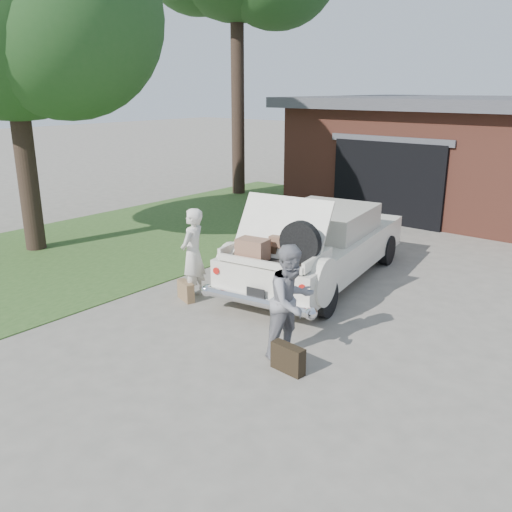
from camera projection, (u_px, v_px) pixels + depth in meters
The scene contains 7 objects.
ground at pixel (231, 334), 8.18m from camera, with size 90.00×90.00×0.00m, color gray.
grass_strip at pixel (149, 234), 13.73m from camera, with size 6.00×16.00×0.02m, color #2D4C1E.
sedan at pixel (319, 245), 10.29m from camera, with size 2.59×5.06×1.85m.
woman_left at pixel (193, 254), 9.39m from camera, with size 0.59×0.39×1.61m, color silver.
woman_right at pixel (291, 302), 7.32m from camera, with size 0.78×0.61×1.60m, color gray.
suitcase_left at pixel (186, 291), 9.46m from camera, with size 0.44×0.14×0.34m, color olive.
suitcase_right at pixel (288, 358), 7.07m from camera, with size 0.49×0.15×0.38m, color black.
Camera 1 is at (5.05, -5.50, 3.57)m, focal length 38.00 mm.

